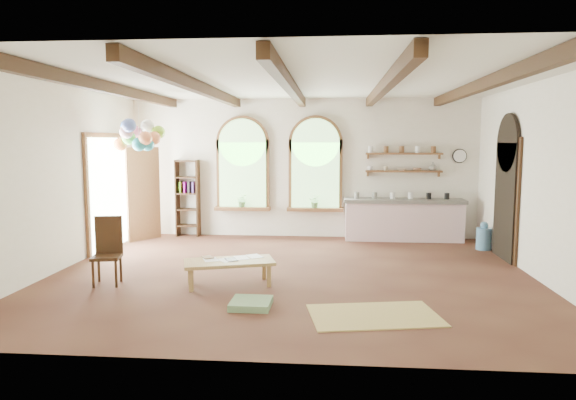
# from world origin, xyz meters

# --- Properties ---
(floor) EXTENTS (8.00, 8.00, 0.00)m
(floor) POSITION_xyz_m (0.00, 0.00, 0.00)
(floor) COLOR brown
(floor) RESTS_ON ground
(ceiling_beams) EXTENTS (6.20, 6.80, 0.18)m
(ceiling_beams) POSITION_xyz_m (0.00, 0.00, 3.10)
(ceiling_beams) COLOR #3A2112
(ceiling_beams) RESTS_ON ceiling
(window_left) EXTENTS (1.30, 0.28, 2.20)m
(window_left) POSITION_xyz_m (-1.40, 3.43, 1.63)
(window_left) COLOR brown
(window_left) RESTS_ON floor
(window_right) EXTENTS (1.30, 0.28, 2.20)m
(window_right) POSITION_xyz_m (0.30, 3.43, 1.63)
(window_right) COLOR brown
(window_right) RESTS_ON floor
(left_doorway) EXTENTS (0.10, 1.90, 2.50)m
(left_doorway) POSITION_xyz_m (-3.95, 1.80, 1.15)
(left_doorway) COLOR brown
(left_doorway) RESTS_ON floor
(right_doorway) EXTENTS (0.10, 1.30, 2.40)m
(right_doorway) POSITION_xyz_m (3.95, 1.50, 1.10)
(right_doorway) COLOR black
(right_doorway) RESTS_ON floor
(kitchen_counter) EXTENTS (2.68, 0.62, 0.94)m
(kitchen_counter) POSITION_xyz_m (2.30, 3.20, 0.48)
(kitchen_counter) COLOR beige
(kitchen_counter) RESTS_ON floor
(wall_shelf_lower) EXTENTS (1.70, 0.24, 0.04)m
(wall_shelf_lower) POSITION_xyz_m (2.30, 3.38, 1.55)
(wall_shelf_lower) COLOR brown
(wall_shelf_lower) RESTS_ON wall_back
(wall_shelf_upper) EXTENTS (1.70, 0.24, 0.04)m
(wall_shelf_upper) POSITION_xyz_m (2.30, 3.38, 1.95)
(wall_shelf_upper) COLOR brown
(wall_shelf_upper) RESTS_ON wall_back
(wall_clock) EXTENTS (0.32, 0.04, 0.32)m
(wall_clock) POSITION_xyz_m (3.55, 3.45, 1.90)
(wall_clock) COLOR black
(wall_clock) RESTS_ON wall_back
(bookshelf) EXTENTS (0.53, 0.32, 1.80)m
(bookshelf) POSITION_xyz_m (-2.70, 3.32, 0.90)
(bookshelf) COLOR #3A2112
(bookshelf) RESTS_ON floor
(coffee_table) EXTENTS (1.50, 1.01, 0.39)m
(coffee_table) POSITION_xyz_m (-0.90, -0.75, 0.35)
(coffee_table) COLOR #A3824A
(coffee_table) RESTS_ON floor
(side_chair) EXTENTS (0.49, 0.49, 1.06)m
(side_chair) POSITION_xyz_m (-2.80, -0.86, 0.30)
(side_chair) COLOR #3A2112
(side_chair) RESTS_ON floor
(floor_mat) EXTENTS (1.78, 1.29, 0.02)m
(floor_mat) POSITION_xyz_m (1.24, -2.00, 0.01)
(floor_mat) COLOR tan
(floor_mat) RESTS_ON floor
(floor_cushion) EXTENTS (0.55, 0.55, 0.09)m
(floor_cushion) POSITION_xyz_m (-0.40, -1.77, 0.05)
(floor_cushion) COLOR #6A8E62
(floor_cushion) RESTS_ON floor
(water_jug_a) EXTENTS (0.30, 0.30, 0.57)m
(water_jug_a) POSITION_xyz_m (3.10, 3.20, 0.25)
(water_jug_a) COLOR #558BB6
(water_jug_a) RESTS_ON floor
(water_jug_b) EXTENTS (0.30, 0.30, 0.58)m
(water_jug_b) POSITION_xyz_m (3.82, 2.30, 0.25)
(water_jug_b) COLOR #558BB6
(water_jug_b) RESTS_ON floor
(balloon_cluster) EXTENTS (0.97, 1.00, 1.16)m
(balloon_cluster) POSITION_xyz_m (-3.13, 1.50, 2.33)
(balloon_cluster) COLOR silver
(balloon_cluster) RESTS_ON floor
(table_book) EXTENTS (0.25, 0.27, 0.02)m
(table_book) POSITION_xyz_m (-1.34, -0.65, 0.40)
(table_book) COLOR olive
(table_book) RESTS_ON coffee_table
(tablet) EXTENTS (0.25, 0.28, 0.01)m
(tablet) POSITION_xyz_m (-0.87, -0.71, 0.40)
(tablet) COLOR black
(tablet) RESTS_ON coffee_table
(potted_plant_left) EXTENTS (0.27, 0.23, 0.30)m
(potted_plant_left) POSITION_xyz_m (-1.40, 3.32, 0.85)
(potted_plant_left) COLOR #598C4C
(potted_plant_left) RESTS_ON window_left
(potted_plant_right) EXTENTS (0.27, 0.23, 0.30)m
(potted_plant_right) POSITION_xyz_m (0.30, 3.32, 0.85)
(potted_plant_right) COLOR #598C4C
(potted_plant_right) RESTS_ON window_right
(shelf_cup_a) EXTENTS (0.12, 0.10, 0.10)m
(shelf_cup_a) POSITION_xyz_m (1.55, 3.38, 1.62)
(shelf_cup_a) COLOR white
(shelf_cup_a) RESTS_ON wall_shelf_lower
(shelf_cup_b) EXTENTS (0.10, 0.10, 0.09)m
(shelf_cup_b) POSITION_xyz_m (1.90, 3.38, 1.62)
(shelf_cup_b) COLOR beige
(shelf_cup_b) RESTS_ON wall_shelf_lower
(shelf_bowl_a) EXTENTS (0.22, 0.22, 0.05)m
(shelf_bowl_a) POSITION_xyz_m (2.25, 3.38, 1.60)
(shelf_bowl_a) COLOR beige
(shelf_bowl_a) RESTS_ON wall_shelf_lower
(shelf_bowl_b) EXTENTS (0.20, 0.20, 0.06)m
(shelf_bowl_b) POSITION_xyz_m (2.60, 3.38, 1.60)
(shelf_bowl_b) COLOR #8C664C
(shelf_bowl_b) RESTS_ON wall_shelf_lower
(shelf_vase) EXTENTS (0.18, 0.18, 0.19)m
(shelf_vase) POSITION_xyz_m (2.95, 3.38, 1.67)
(shelf_vase) COLOR slate
(shelf_vase) RESTS_ON wall_shelf_lower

